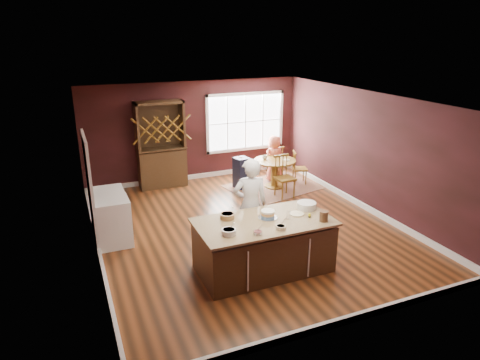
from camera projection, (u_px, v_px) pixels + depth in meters
name	position (u px, v px, depth m)	size (l,w,h in m)	color
room_shell	(245.00, 166.00, 8.63)	(7.00, 7.00, 7.00)	brown
window	(245.00, 122.00, 12.15)	(2.36, 0.10, 1.66)	white
doorway	(90.00, 192.00, 8.17)	(0.08, 1.26, 2.13)	white
kitchen_island	(264.00, 246.00, 7.32)	(2.30, 1.21, 0.92)	#3C2914
dining_table	(275.00, 168.00, 11.24)	(1.10, 1.10, 0.75)	olive
baker	(250.00, 205.00, 7.88)	(0.65, 0.43, 1.79)	silver
layer_cake	(268.00, 214.00, 7.26)	(0.33, 0.33, 0.14)	white
bowl_blue	(229.00, 232.00, 6.67)	(0.23, 0.23, 0.09)	white
bowl_yellow	(227.00, 216.00, 7.23)	(0.25, 0.25, 0.09)	olive
bowl_pink	(258.00, 233.00, 6.68)	(0.15, 0.15, 0.05)	silver
bowl_olive	(281.00, 227.00, 6.85)	(0.16, 0.16, 0.06)	beige
drinking_glass	(288.00, 215.00, 7.22)	(0.07, 0.07, 0.14)	white
dinner_plate	(297.00, 214.00, 7.42)	(0.25, 0.25, 0.02)	beige
white_tub	(307.00, 205.00, 7.65)	(0.34, 0.34, 0.12)	white
stoneware_crock	(324.00, 216.00, 7.13)	(0.15, 0.15, 0.18)	#4E3123
toy_figurine	(309.00, 215.00, 7.28)	(0.05, 0.05, 0.08)	#E3E003
rug	(274.00, 187.00, 11.42)	(2.29, 1.77, 0.01)	brown
chair_east	(300.00, 167.00, 11.55)	(0.38, 0.37, 0.91)	#94653A
chair_south	(285.00, 177.00, 10.56)	(0.45, 0.43, 1.07)	brown
chair_north	(275.00, 161.00, 12.14)	(0.38, 0.36, 0.90)	brown
seated_woman	(274.00, 158.00, 11.76)	(0.62, 0.40, 1.27)	#D26048
high_chair	(241.00, 172.00, 11.23)	(0.35, 0.35, 0.86)	black
toddler	(243.00, 157.00, 11.18)	(0.18, 0.14, 0.26)	#8CA5BF
table_plate	(286.00, 160.00, 11.16)	(0.18, 0.18, 0.01)	beige
table_cup	(265.00, 157.00, 11.22)	(0.13, 0.13, 0.10)	beige
hutch	(161.00, 145.00, 11.14)	(1.24, 0.52, 2.27)	#3F2211
washer	(113.00, 222.00, 8.20)	(0.64, 0.62, 0.93)	white
dryer	(109.00, 210.00, 8.76)	(0.63, 0.61, 0.91)	white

